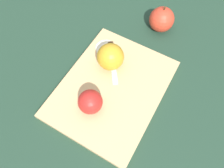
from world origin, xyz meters
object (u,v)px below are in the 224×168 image
at_px(knife, 112,54).
at_px(apple_whole, 162,19).
at_px(apple_half_left, 90,102).
at_px(apple_half_right, 110,57).

height_order(knife, apple_whole, apple_whole).
relative_size(apple_half_left, apple_whole, 0.70).
bearing_deg(apple_half_left, apple_whole, 120.70).
bearing_deg(knife, apple_half_right, -13.14).
height_order(apple_half_right, knife, apple_half_right).
height_order(apple_half_left, knife, apple_half_left).
xyz_separation_m(apple_half_left, knife, (0.19, 0.01, -0.03)).
distance_m(knife, apple_whole, 0.22).
xyz_separation_m(apple_half_left, apple_half_right, (0.15, -0.00, 0.01)).
xyz_separation_m(knife, apple_whole, (0.18, -0.11, 0.02)).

